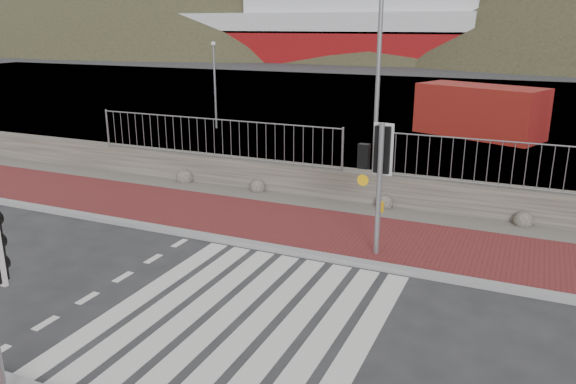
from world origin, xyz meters
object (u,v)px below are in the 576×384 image
at_px(streetlight, 384,53).
at_px(traffic_signal_far, 378,161).
at_px(ferry, 318,20).
at_px(shipping_container, 480,111).

bearing_deg(streetlight, traffic_signal_far, -87.16).
relative_size(traffic_signal_far, streetlight, 0.40).
bearing_deg(ferry, shipping_container, -61.47).
bearing_deg(streetlight, ferry, 100.96).
bearing_deg(traffic_signal_far, ferry, -64.55).
xyz_separation_m(ferry, shipping_container, (26.60, -48.94, -4.22)).
height_order(ferry, traffic_signal_far, ferry).
height_order(ferry, shipping_container, ferry).
bearing_deg(ferry, streetlight, -67.43).
bearing_deg(shipping_container, ferry, 140.53).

